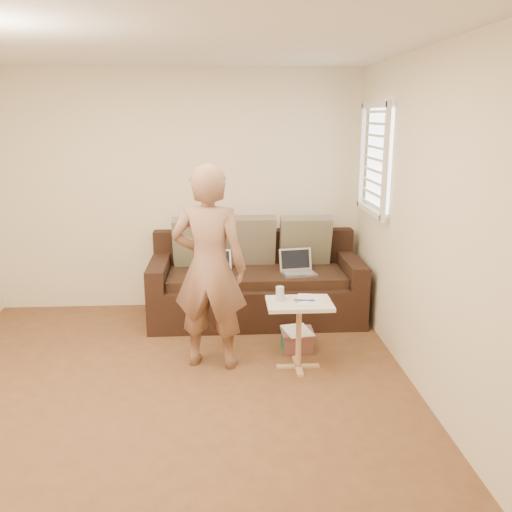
% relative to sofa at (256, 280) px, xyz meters
% --- Properties ---
extents(floor, '(4.50, 4.50, 0.00)m').
position_rel_sofa_xyz_m(floor, '(-0.82, -1.77, -0.42)').
color(floor, brown).
rests_on(floor, ground).
extents(ceiling, '(4.50, 4.50, 0.00)m').
position_rel_sofa_xyz_m(ceiling, '(-0.82, -1.77, 2.18)').
color(ceiling, white).
rests_on(ceiling, wall_back).
extents(wall_back, '(4.00, 0.00, 4.00)m').
position_rel_sofa_xyz_m(wall_back, '(-0.82, 0.48, 0.87)').
color(wall_back, beige).
rests_on(wall_back, ground).
extents(wall_front, '(4.00, 0.00, 4.00)m').
position_rel_sofa_xyz_m(wall_front, '(-0.82, -4.03, 0.87)').
color(wall_front, beige).
rests_on(wall_front, ground).
extents(wall_right, '(0.00, 4.50, 4.50)m').
position_rel_sofa_xyz_m(wall_right, '(1.18, -1.77, 0.87)').
color(wall_right, beige).
rests_on(wall_right, ground).
extents(window_blinds, '(0.12, 0.88, 1.08)m').
position_rel_sofa_xyz_m(window_blinds, '(1.13, -0.27, 1.28)').
color(window_blinds, white).
rests_on(window_blinds, wall_right).
extents(sofa, '(2.20, 0.95, 0.85)m').
position_rel_sofa_xyz_m(sofa, '(0.00, 0.00, 0.00)').
color(sofa, black).
rests_on(sofa, ground).
extents(pillow_left, '(0.55, 0.29, 0.57)m').
position_rel_sofa_xyz_m(pillow_left, '(-0.60, 0.21, 0.37)').
color(pillow_left, '#6D6B50').
rests_on(pillow_left, sofa).
extents(pillow_mid, '(0.55, 0.27, 0.57)m').
position_rel_sofa_xyz_m(pillow_mid, '(-0.05, 0.25, 0.37)').
color(pillow_mid, brown).
rests_on(pillow_mid, sofa).
extents(pillow_right, '(0.55, 0.28, 0.57)m').
position_rel_sofa_xyz_m(pillow_right, '(0.55, 0.21, 0.37)').
color(pillow_right, '#6D6B50').
rests_on(pillow_right, sofa).
extents(laptop_silver, '(0.38, 0.30, 0.23)m').
position_rel_sofa_xyz_m(laptop_silver, '(0.43, -0.16, 0.10)').
color(laptop_silver, '#B7BABC').
rests_on(laptop_silver, sofa).
extents(laptop_white, '(0.33, 0.26, 0.23)m').
position_rel_sofa_xyz_m(laptop_white, '(-0.40, -0.08, 0.10)').
color(laptop_white, white).
rests_on(laptop_white, sofa).
extents(person, '(0.71, 0.56, 1.75)m').
position_rel_sofa_xyz_m(person, '(-0.46, -1.10, 0.45)').
color(person, brown).
rests_on(person, ground).
extents(side_table, '(0.54, 0.38, 0.60)m').
position_rel_sofa_xyz_m(side_table, '(0.29, -1.22, -0.13)').
color(side_table, silver).
rests_on(side_table, ground).
extents(drinking_glass, '(0.07, 0.07, 0.12)m').
position_rel_sofa_xyz_m(drinking_glass, '(0.13, -1.17, 0.23)').
color(drinking_glass, silver).
rests_on(drinking_glass, side_table).
extents(scissors, '(0.20, 0.13, 0.02)m').
position_rel_sofa_xyz_m(scissors, '(0.33, -1.20, 0.18)').
color(scissors, silver).
rests_on(scissors, side_table).
extents(paper_on_table, '(0.25, 0.33, 0.00)m').
position_rel_sofa_xyz_m(paper_on_table, '(0.39, -1.17, 0.17)').
color(paper_on_table, white).
rests_on(paper_on_table, side_table).
extents(striped_box, '(0.30, 0.30, 0.19)m').
position_rel_sofa_xyz_m(striped_box, '(0.33, -0.84, -0.33)').
color(striped_box, red).
rests_on(striped_box, ground).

